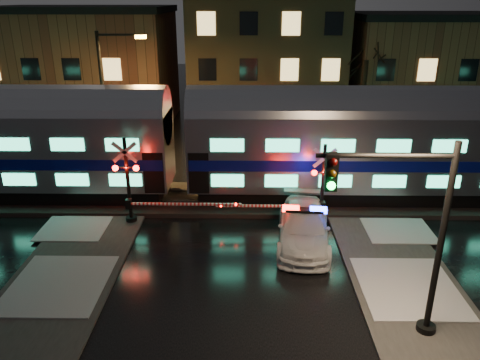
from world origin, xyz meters
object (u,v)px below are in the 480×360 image
object	(u,v)px
traffic_light	(408,240)
streetlight	(108,95)
crossing_signal_right	(315,193)
crossing_signal_left	(136,190)
police_car	(304,227)

from	to	relation	value
traffic_light	streetlight	bearing A→B (deg)	135.00
traffic_light	streetlight	world-z (taller)	streetlight
crossing_signal_right	crossing_signal_left	xyz separation A→B (m)	(-8.34, 0.01, 0.11)
crossing_signal_left	streetlight	distance (m)	7.90
traffic_light	crossing_signal_left	bearing A→B (deg)	145.61
police_car	crossing_signal_left	world-z (taller)	crossing_signal_left
crossing_signal_right	streetlight	xyz separation A→B (m)	(-11.18, 6.70, 3.21)
crossing_signal_left	traffic_light	size ratio (longest dim) A/B	0.93
crossing_signal_left	police_car	bearing A→B (deg)	-13.27
police_car	traffic_light	bearing A→B (deg)	-63.22
crossing_signal_right	streetlight	size ratio (longest dim) A/B	0.67
police_car	crossing_signal_right	bearing A→B (deg)	75.11
crossing_signal_left	streetlight	size ratio (longest dim) A/B	0.71
police_car	traffic_light	distance (m)	6.88
police_car	crossing_signal_left	size ratio (longest dim) A/B	0.94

